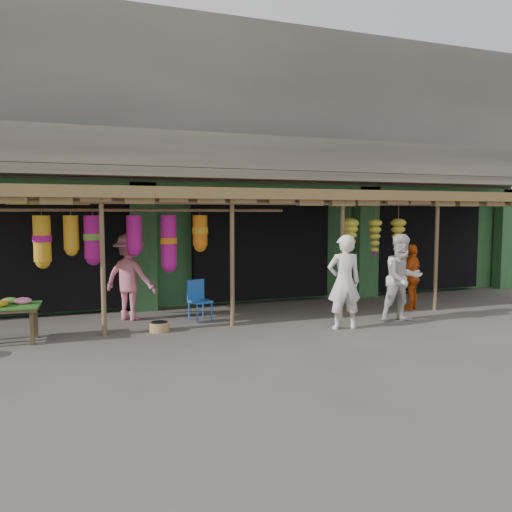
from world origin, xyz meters
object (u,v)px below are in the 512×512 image
object	(u,v)px
blue_chair	(198,298)
flower_table	(1,308)
person_front	(344,282)
person_right	(402,278)
person_shopper	(130,277)
person_vendor	(412,277)

from	to	relation	value
blue_chair	flower_table	bearing A→B (deg)	174.49
blue_chair	person_front	world-z (taller)	person_front
flower_table	blue_chair	world-z (taller)	blue_chair
person_right	blue_chair	bearing A→B (deg)	160.65
person_right	person_shopper	xyz separation A→B (m)	(-5.40, 2.12, -0.00)
flower_table	person_right	bearing A→B (deg)	-3.98
person_shopper	flower_table	bearing A→B (deg)	66.86
person_shopper	person_vendor	bearing A→B (deg)	-151.15
person_shopper	person_right	bearing A→B (deg)	-163.22
flower_table	person_vendor	size ratio (longest dim) A/B	0.86
person_front	person_right	bearing A→B (deg)	-164.35
blue_chair	person_front	xyz separation A→B (m)	(2.54, -1.77, 0.45)
person_vendor	flower_table	bearing A→B (deg)	-31.68
flower_table	person_vendor	world-z (taller)	person_vendor
person_front	person_shopper	world-z (taller)	person_front
blue_chair	person_right	world-z (taller)	person_right
blue_chair	person_shopper	xyz separation A→B (m)	(-1.37, 0.52, 0.44)
flower_table	person_shopper	size ratio (longest dim) A/B	0.72
person_front	person_shopper	distance (m)	4.53
person_front	flower_table	bearing A→B (deg)	0.01
blue_chair	person_front	bearing A→B (deg)	-51.85
blue_chair	person_right	size ratio (longest dim) A/B	0.47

